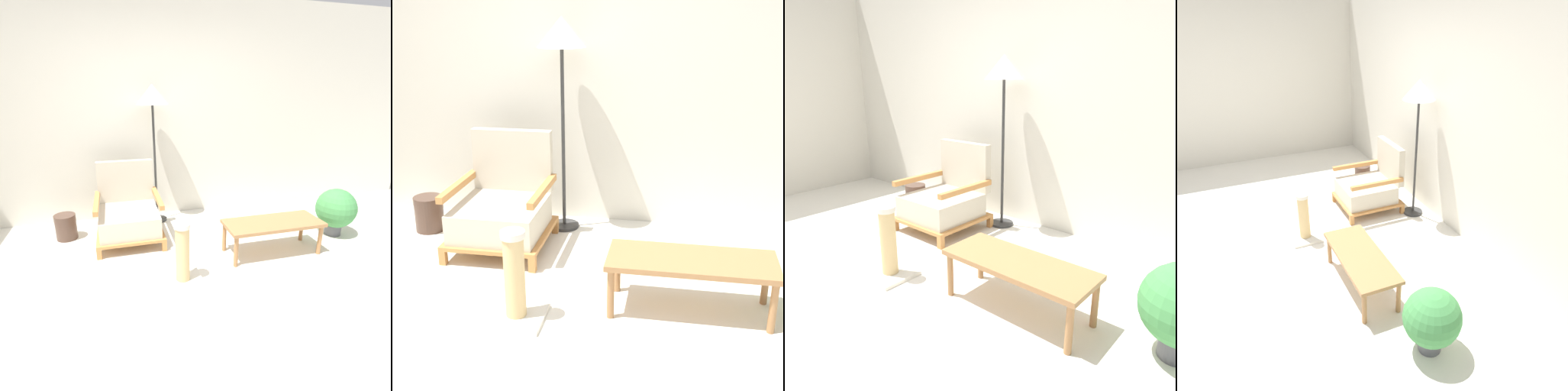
{
  "view_description": "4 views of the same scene",
  "coord_description": "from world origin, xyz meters",
  "views": [
    {
      "loc": [
        -0.51,
        -1.8,
        1.61
      ],
      "look_at": [
        0.3,
        1.18,
        0.55
      ],
      "focal_mm": 28.0,
      "sensor_mm": 36.0,
      "label": 1
    },
    {
      "loc": [
        0.9,
        -2.22,
        1.78
      ],
      "look_at": [
        0.3,
        1.18,
        0.55
      ],
      "focal_mm": 50.0,
      "sensor_mm": 36.0,
      "label": 2
    },
    {
      "loc": [
        2.26,
        -1.08,
        1.47
      ],
      "look_at": [
        0.3,
        1.18,
        0.55
      ],
      "focal_mm": 35.0,
      "sensor_mm": 36.0,
      "label": 3
    },
    {
      "loc": [
        3.69,
        -0.33,
        2.45
      ],
      "look_at": [
        0.3,
        1.18,
        0.55
      ],
      "focal_mm": 35.0,
      "sensor_mm": 36.0,
      "label": 4
    }
  ],
  "objects": [
    {
      "name": "ground_plane",
      "position": [
        0.0,
        0.0,
        0.0
      ],
      "size": [
        14.0,
        14.0,
        0.0
      ],
      "primitive_type": "plane",
      "color": "silver"
    },
    {
      "name": "potted_plant",
      "position": [
        1.92,
        0.95,
        0.31
      ],
      "size": [
        0.45,
        0.45,
        0.55
      ],
      "color": "#4C4C51",
      "rests_on": "ground_plane"
    },
    {
      "name": "scratching_post",
      "position": [
        -0.01,
        0.47,
        0.22
      ],
      "size": [
        0.34,
        0.34,
        0.57
      ],
      "color": "beige",
      "rests_on": "ground_plane"
    },
    {
      "name": "vase",
      "position": [
        -1.11,
        1.64,
        0.14
      ],
      "size": [
        0.23,
        0.23,
        0.29
      ],
      "primitive_type": "cylinder",
      "color": "#473328",
      "rests_on": "ground_plane"
    },
    {
      "name": "wall_back",
      "position": [
        0.0,
        2.16,
        1.35
      ],
      "size": [
        8.0,
        0.06,
        2.7
      ],
      "color": "beige",
      "rests_on": "ground_plane"
    },
    {
      "name": "armchair",
      "position": [
        -0.41,
        1.46,
        0.3
      ],
      "size": [
        0.71,
        0.75,
        0.85
      ],
      "color": "#B2753D",
      "rests_on": "ground_plane"
    },
    {
      "name": "floor_lamp",
      "position": [
        -0.03,
        1.9,
        1.48
      ],
      "size": [
        0.37,
        0.37,
        1.69
      ],
      "color": "#2D2D2D",
      "rests_on": "ground_plane"
    },
    {
      "name": "coffee_table",
      "position": [
        1.0,
        0.74,
        0.31
      ],
      "size": [
        1.0,
        0.4,
        0.35
      ],
      "color": "olive",
      "rests_on": "ground_plane"
    }
  ]
}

